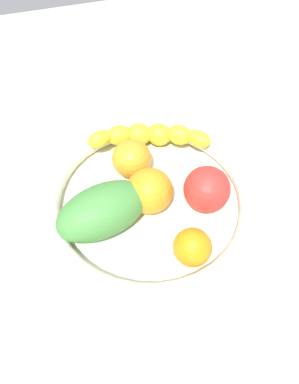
{
  "coord_description": "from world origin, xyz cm",
  "views": [
    {
      "loc": [
        31.12,
        -8.53,
        52.46
      ],
      "look_at": [
        0.0,
        0.0,
        7.64
      ],
      "focal_mm": 37.02,
      "sensor_mm": 36.0,
      "label": 1
    }
  ],
  "objects_px": {
    "orange_mid_left": "(192,247)",
    "tomato_red": "(207,189)",
    "orange_mid_right": "(132,159)",
    "fruit_bowl": "(150,202)",
    "banana_draped_left": "(149,135)",
    "mango_green": "(102,211)",
    "orange_front": "(150,188)"
  },
  "relations": [
    {
      "from": "fruit_bowl",
      "to": "mango_green",
      "type": "bearing_deg",
      "value": -76.9
    },
    {
      "from": "orange_mid_right",
      "to": "mango_green",
      "type": "bearing_deg",
      "value": -36.3
    },
    {
      "from": "orange_front",
      "to": "fruit_bowl",
      "type": "bearing_deg",
      "value": -28.89
    },
    {
      "from": "tomato_red",
      "to": "orange_mid_right",
      "type": "bearing_deg",
      "value": -134.22
    },
    {
      "from": "orange_mid_right",
      "to": "mango_green",
      "type": "xyz_separation_m",
      "value": [
        0.08,
        -0.06,
        0.0
      ]
    },
    {
      "from": "orange_mid_right",
      "to": "banana_draped_left",
      "type": "bearing_deg",
      "value": 136.95
    },
    {
      "from": "mango_green",
      "to": "tomato_red",
      "type": "height_order",
      "value": "mango_green"
    },
    {
      "from": "mango_green",
      "to": "fruit_bowl",
      "type": "bearing_deg",
      "value": 103.1
    },
    {
      "from": "banana_draped_left",
      "to": "orange_mid_right",
      "type": "distance_m",
      "value": 0.06
    },
    {
      "from": "fruit_bowl",
      "to": "orange_mid_left",
      "type": "relative_size",
      "value": 5.98
    },
    {
      "from": "orange_mid_left",
      "to": "orange_mid_right",
      "type": "relative_size",
      "value": 0.87
    },
    {
      "from": "banana_draped_left",
      "to": "mango_green",
      "type": "relative_size",
      "value": 1.48
    },
    {
      "from": "orange_front",
      "to": "mango_green",
      "type": "xyz_separation_m",
      "value": [
        0.02,
        -0.07,
        0.0
      ]
    },
    {
      "from": "fruit_bowl",
      "to": "tomato_red",
      "type": "distance_m",
      "value": 0.08
    },
    {
      "from": "orange_mid_left",
      "to": "tomato_red",
      "type": "height_order",
      "value": "tomato_red"
    },
    {
      "from": "banana_draped_left",
      "to": "fruit_bowl",
      "type": "bearing_deg",
      "value": -15.08
    },
    {
      "from": "fruit_bowl",
      "to": "orange_mid_left",
      "type": "bearing_deg",
      "value": 17.79
    },
    {
      "from": "fruit_bowl",
      "to": "banana_draped_left",
      "type": "relative_size",
      "value": 1.59
    },
    {
      "from": "orange_front",
      "to": "orange_mid_left",
      "type": "height_order",
      "value": "orange_front"
    },
    {
      "from": "orange_mid_right",
      "to": "tomato_red",
      "type": "bearing_deg",
      "value": 45.78
    },
    {
      "from": "mango_green",
      "to": "orange_mid_right",
      "type": "bearing_deg",
      "value": 143.7
    },
    {
      "from": "fruit_bowl",
      "to": "mango_green",
      "type": "relative_size",
      "value": 2.36
    },
    {
      "from": "orange_mid_left",
      "to": "tomato_red",
      "type": "bearing_deg",
      "value": 148.48
    },
    {
      "from": "fruit_bowl",
      "to": "mango_green",
      "type": "height_order",
      "value": "mango_green"
    },
    {
      "from": "fruit_bowl",
      "to": "orange_mid_left",
      "type": "height_order",
      "value": "orange_mid_left"
    },
    {
      "from": "orange_mid_right",
      "to": "mango_green",
      "type": "relative_size",
      "value": 0.46
    },
    {
      "from": "orange_mid_left",
      "to": "tomato_red",
      "type": "distance_m",
      "value": 0.09
    },
    {
      "from": "fruit_bowl",
      "to": "orange_front",
      "type": "distance_m",
      "value": 0.03
    },
    {
      "from": "orange_front",
      "to": "orange_mid_left",
      "type": "distance_m",
      "value": 0.1
    },
    {
      "from": "orange_mid_left",
      "to": "orange_mid_right",
      "type": "height_order",
      "value": "orange_mid_right"
    },
    {
      "from": "orange_front",
      "to": "orange_mid_right",
      "type": "height_order",
      "value": "orange_front"
    },
    {
      "from": "orange_mid_right",
      "to": "fruit_bowl",
      "type": "bearing_deg",
      "value": 8.15
    }
  ]
}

